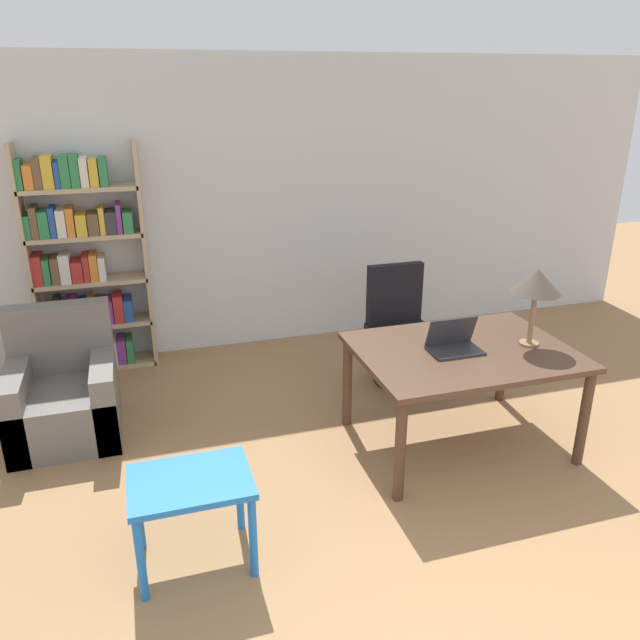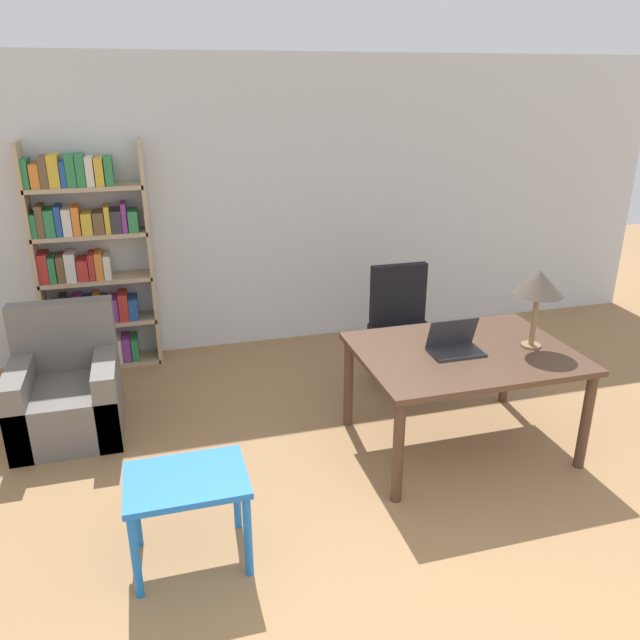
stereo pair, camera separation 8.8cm
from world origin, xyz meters
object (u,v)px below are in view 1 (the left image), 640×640
(office_chair, at_px, (400,328))
(armchair, at_px, (65,397))
(laptop, at_px, (454,344))
(side_table_blue, at_px, (191,493))
(table_lamp, at_px, (537,283))
(bookshelf, at_px, (82,269))
(desk, at_px, (463,360))

(office_chair, xyz_separation_m, armchair, (-2.72, -0.14, -0.17))
(laptop, bearing_deg, office_chair, 84.31)
(laptop, height_order, armchair, laptop)
(side_table_blue, bearing_deg, armchair, 114.76)
(side_table_blue, bearing_deg, table_lamp, 13.97)
(table_lamp, height_order, bookshelf, bookshelf)
(table_lamp, distance_m, bookshelf, 3.73)
(desk, distance_m, table_lamp, 0.72)
(office_chair, xyz_separation_m, side_table_blue, (-1.97, -1.77, -0.02))
(laptop, height_order, side_table_blue, laptop)
(desk, height_order, laptop, laptop)
(desk, bearing_deg, office_chair, 88.43)
(desk, height_order, bookshelf, bookshelf)
(desk, relative_size, laptop, 4.12)
(office_chair, relative_size, armchair, 1.08)
(laptop, bearing_deg, side_table_blue, -160.49)
(table_lamp, height_order, side_table_blue, table_lamp)
(office_chair, bearing_deg, armchair, -177.12)
(office_chair, height_order, bookshelf, bookshelf)
(table_lamp, relative_size, armchair, 0.59)
(table_lamp, distance_m, office_chair, 1.45)
(armchair, distance_m, bookshelf, 1.32)
(side_table_blue, height_order, bookshelf, bookshelf)
(table_lamp, xyz_separation_m, side_table_blue, (-2.42, -0.60, -0.75))
(laptop, relative_size, armchair, 0.38)
(laptop, distance_m, side_table_blue, 2.00)
(table_lamp, distance_m, armchair, 3.45)
(laptop, relative_size, bookshelf, 0.18)
(desk, height_order, armchair, armchair)
(laptop, height_order, bookshelf, bookshelf)
(desk, relative_size, bookshelf, 0.73)
(laptop, relative_size, office_chair, 0.35)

